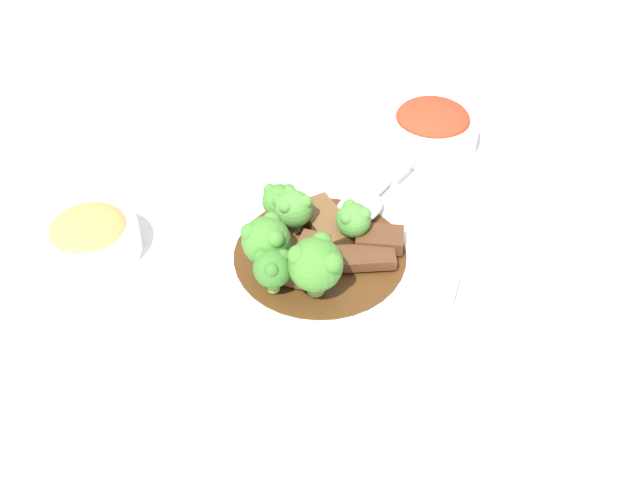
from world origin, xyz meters
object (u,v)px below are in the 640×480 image
at_px(beef_strip_0, 326,221).
at_px(serving_spoon, 368,200).
at_px(broccoli_floret_5, 273,268).
at_px(broccoli_floret_1, 294,208).
at_px(main_plate, 320,257).
at_px(beef_strip_1, 360,258).
at_px(side_bowl_kimchi, 432,127).
at_px(sauce_dish, 443,406).
at_px(beef_strip_3, 306,259).
at_px(beef_strip_2, 277,243).
at_px(broccoli_floret_3, 315,264).
at_px(side_bowl_appetizer, 90,236).
at_px(beef_strip_4, 380,239).
at_px(broccoli_floret_4, 353,219).
at_px(broccoli_floret_2, 279,201).
at_px(broccoli_floret_0, 266,240).

xyz_separation_m(beef_strip_0, serving_spoon, (-0.05, -0.03, 0.00)).
bearing_deg(broccoli_floret_5, broccoli_floret_1, -111.46).
bearing_deg(main_plate, serving_spoon, -134.86).
height_order(beef_strip_1, side_bowl_kimchi, side_bowl_kimchi).
xyz_separation_m(beef_strip_0, sauce_dish, (-0.06, 0.22, -0.02)).
bearing_deg(beef_strip_3, beef_strip_2, -49.41).
distance_m(beef_strip_1, broccoli_floret_3, 0.07).
xyz_separation_m(beef_strip_2, side_bowl_appetizer, (0.18, -0.04, -0.00)).
relative_size(beef_strip_1, broccoli_floret_3, 1.16).
height_order(beef_strip_4, broccoli_floret_5, broccoli_floret_5).
xyz_separation_m(serving_spoon, side_bowl_kimchi, (-0.10, -0.12, 0.00)).
height_order(main_plate, serving_spoon, serving_spoon).
height_order(beef_strip_3, serving_spoon, same).
xyz_separation_m(side_bowl_appetizer, sauce_dish, (-0.30, 0.24, -0.02)).
height_order(beef_strip_1, sauce_dish, beef_strip_1).
xyz_separation_m(beef_strip_0, beef_strip_3, (0.03, 0.05, 0.00)).
xyz_separation_m(broccoli_floret_3, broccoli_floret_4, (-0.05, -0.06, -0.01)).
distance_m(beef_strip_1, broccoli_floret_5, 0.09).
xyz_separation_m(main_plate, sauce_dish, (-0.07, 0.19, -0.00)).
bearing_deg(broccoli_floret_5, main_plate, -139.76).
xyz_separation_m(beef_strip_1, side_bowl_kimchi, (-0.13, -0.20, 0.00)).
relative_size(beef_strip_4, broccoli_floret_5, 1.16).
xyz_separation_m(beef_strip_4, serving_spoon, (-0.00, -0.06, -0.00)).
bearing_deg(sauce_dish, beef_strip_2, -60.31).
height_order(beef_strip_4, side_bowl_kimchi, side_bowl_kimchi).
xyz_separation_m(beef_strip_1, broccoli_floret_5, (0.09, 0.02, 0.02)).
bearing_deg(beef_strip_3, beef_strip_0, -118.58).
xyz_separation_m(beef_strip_1, broccoli_floret_4, (0.00, -0.03, 0.02)).
distance_m(main_plate, broccoli_floret_5, 0.08).
bearing_deg(beef_strip_3, broccoli_floret_5, 37.64).
bearing_deg(broccoli_floret_4, beef_strip_3, 29.09).
relative_size(beef_strip_0, serving_spoon, 0.46).
height_order(main_plate, beef_strip_1, beef_strip_1).
bearing_deg(beef_strip_3, broccoli_floret_4, -150.91).
relative_size(beef_strip_1, broccoli_floret_2, 1.70).
height_order(beef_strip_2, broccoli_floret_0, broccoli_floret_0).
relative_size(beef_strip_1, serving_spoon, 0.41).
relative_size(broccoli_floret_0, broccoli_floret_5, 1.25).
relative_size(broccoli_floret_3, broccoli_floret_5, 1.32).
relative_size(main_plate, broccoli_floret_4, 6.50).
bearing_deg(beef_strip_0, broccoli_floret_5, 51.25).
bearing_deg(broccoli_floret_4, beef_strip_1, 91.04).
xyz_separation_m(beef_strip_4, broccoli_floret_4, (0.02, -0.01, 0.02)).
xyz_separation_m(beef_strip_4, broccoli_floret_1, (0.08, -0.04, 0.02)).
bearing_deg(beef_strip_2, side_bowl_appetizer, -12.91).
bearing_deg(broccoli_floret_3, beef_strip_3, -84.89).
relative_size(broccoli_floret_4, sauce_dish, 0.62).
distance_m(main_plate, beef_strip_3, 0.03).
bearing_deg(beef_strip_1, serving_spoon, -107.04).
bearing_deg(broccoli_floret_5, broccoli_floret_2, -100.71).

